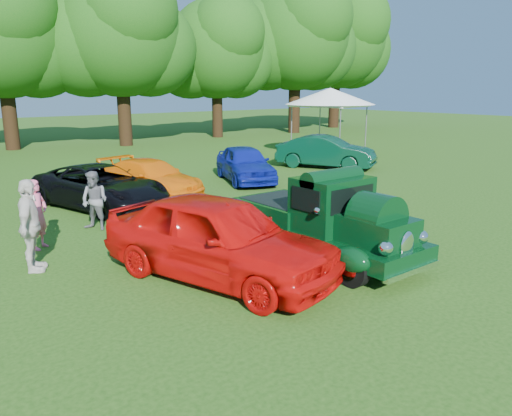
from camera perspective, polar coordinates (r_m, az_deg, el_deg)
ground at (r=10.82m, az=6.02°, el=-6.10°), size 120.00×120.00×0.00m
hero_pickup at (r=10.95m, az=7.75°, el=-1.62°), size 2.16×4.63×1.81m
red_convertible at (r=9.63m, az=-4.34°, el=-3.37°), size 3.31×5.24×1.66m
back_car_black at (r=16.14m, az=-17.35°, el=2.37°), size 3.39×5.16×1.32m
back_car_orange at (r=17.48m, az=-11.89°, el=3.37°), size 2.64×4.52×1.23m
back_car_blue at (r=19.77m, az=-1.27°, el=5.10°), size 3.06×4.47×1.41m
back_car_green at (r=23.42m, az=7.98°, el=6.39°), size 3.51×4.70×1.48m
spectator_pink at (r=12.45m, az=-23.69°, el=-0.67°), size 0.70×0.69×1.62m
spectator_grey at (r=13.59m, az=-17.96°, el=0.79°), size 0.89×0.95×1.55m
spectator_white at (r=10.92m, az=-24.41°, el=-1.89°), size 0.89×1.20×1.89m
canopy_tent at (r=27.82m, az=8.47°, el=12.46°), size 5.83×5.83×3.62m
tree_line at (r=32.40m, az=-26.71°, el=18.79°), size 64.22×10.53×12.46m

